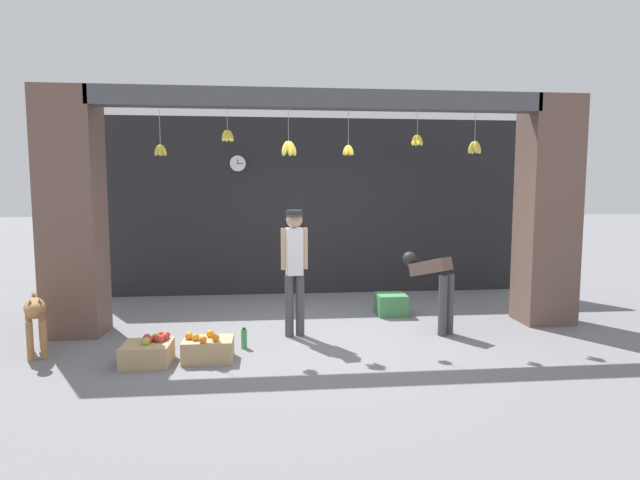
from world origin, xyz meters
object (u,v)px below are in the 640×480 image
(shopkeeper, at_px, (294,263))
(fruit_crate_apples, at_px, (148,352))
(worker_stooping, at_px, (433,281))
(water_bottle, at_px, (244,339))
(wall_clock, at_px, (238,163))
(produce_box_green, at_px, (391,304))
(dog, at_px, (35,314))
(fruit_crate_oranges, at_px, (208,349))

(shopkeeper, relative_size, fruit_crate_apples, 3.21)
(fruit_crate_apples, bearing_deg, worker_stooping, 14.87)
(shopkeeper, distance_m, water_bottle, 1.13)
(shopkeeper, xyz_separation_m, wall_clock, (-0.86, 2.62, 1.38))
(worker_stooping, height_order, wall_clock, wall_clock)
(produce_box_green, bearing_deg, shopkeeper, -147.28)
(shopkeeper, distance_m, produce_box_green, 1.94)
(dog, xyz_separation_m, worker_stooping, (4.77, 0.52, 0.20))
(water_bottle, distance_m, wall_clock, 3.79)
(dog, height_order, wall_clock, wall_clock)
(fruit_crate_oranges, xyz_separation_m, water_bottle, (0.37, 0.39, -0.01))
(water_bottle, bearing_deg, shopkeeper, 35.46)
(produce_box_green, bearing_deg, worker_stooping, -69.46)
(fruit_crate_apples, height_order, produce_box_green, produce_box_green)
(produce_box_green, bearing_deg, wall_clock, 144.72)
(shopkeeper, bearing_deg, wall_clock, -79.47)
(produce_box_green, bearing_deg, fruit_crate_oranges, -144.22)
(dog, xyz_separation_m, fruit_crate_oranges, (1.95, -0.36, -0.35))
(worker_stooping, bearing_deg, shopkeeper, 148.41)
(produce_box_green, relative_size, wall_clock, 1.49)
(fruit_crate_apples, xyz_separation_m, wall_clock, (0.76, 3.49, 2.20))
(worker_stooping, distance_m, produce_box_green, 1.10)
(worker_stooping, height_order, fruit_crate_apples, worker_stooping)
(water_bottle, bearing_deg, worker_stooping, 11.24)
(worker_stooping, relative_size, fruit_crate_oranges, 1.90)
(dog, xyz_separation_m, water_bottle, (2.32, 0.03, -0.36))
(worker_stooping, relative_size, produce_box_green, 2.36)
(fruit_crate_oranges, xyz_separation_m, fruit_crate_apples, (-0.63, -0.04, -0.00))
(fruit_crate_oranges, distance_m, produce_box_green, 3.06)
(wall_clock, bearing_deg, fruit_crate_oranges, -92.22)
(water_bottle, bearing_deg, produce_box_green, 33.54)
(dog, height_order, produce_box_green, dog)
(dog, bearing_deg, worker_stooping, 70.88)
(fruit_crate_apples, bearing_deg, shopkeeper, 28.24)
(dog, xyz_separation_m, fruit_crate_apples, (1.32, -0.40, -0.35))
(shopkeeper, bearing_deg, produce_box_green, -154.91)
(fruit_crate_oranges, bearing_deg, worker_stooping, 17.27)
(worker_stooping, height_order, fruit_crate_oranges, worker_stooping)
(water_bottle, xyz_separation_m, wall_clock, (-0.24, 3.06, 2.21))
(produce_box_green, bearing_deg, water_bottle, -146.46)
(fruit_crate_oranges, height_order, water_bottle, fruit_crate_oranges)
(worker_stooping, bearing_deg, fruit_crate_oranges, 164.25)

